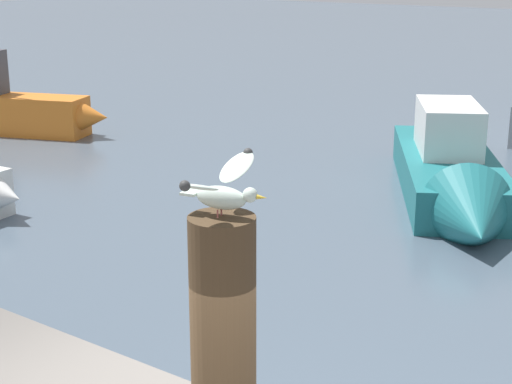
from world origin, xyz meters
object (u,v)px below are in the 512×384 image
Objects in this scene: seagull at (222,189)px; mooring_post at (223,335)px; boat_orange at (11,107)px; boat_teal at (454,177)px.

mooring_post is at bearing -168.10° from seagull.
mooring_post is 15.70m from boat_orange.
seagull is at bearing 11.90° from mooring_post.
seagull is 15.79m from boat_orange.
seagull is at bearing -74.24° from boat_teal.
boat_orange is (-10.26, -0.64, 0.14)m from boat_teal.
mooring_post is 1.77× the size of seagull.
seagull reaches higher than mooring_post.
boat_orange is (-12.91, 8.77, -1.65)m from mooring_post.
boat_orange reaches higher than boat_teal.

